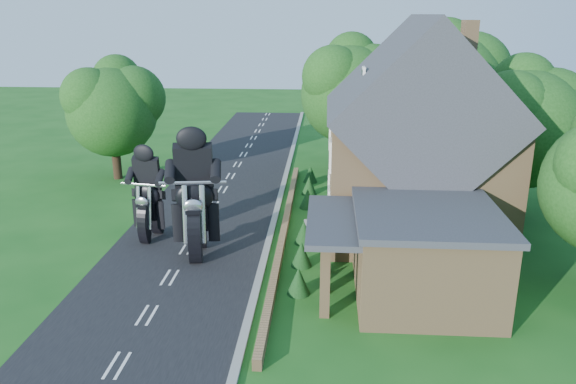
# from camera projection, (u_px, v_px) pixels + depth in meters

# --- Properties ---
(ground) EXTENTS (120.00, 120.00, 0.00)m
(ground) POSITION_uv_depth(u_px,v_px,m) (170.00, 278.00, 22.83)
(ground) COLOR #174E15
(ground) RESTS_ON ground
(road) EXTENTS (7.00, 80.00, 0.02)m
(road) POSITION_uv_depth(u_px,v_px,m) (170.00, 278.00, 22.83)
(road) COLOR black
(road) RESTS_ON ground
(kerb) EXTENTS (0.30, 80.00, 0.12)m
(kerb) POSITION_uv_depth(u_px,v_px,m) (259.00, 279.00, 22.57)
(kerb) COLOR gray
(kerb) RESTS_ON ground
(garden_wall) EXTENTS (0.30, 22.00, 0.40)m
(garden_wall) POSITION_uv_depth(u_px,v_px,m) (284.00, 231.00, 27.24)
(garden_wall) COLOR #9A774E
(garden_wall) RESTS_ON ground
(house) EXTENTS (9.54, 8.64, 10.24)m
(house) POSITION_uv_depth(u_px,v_px,m) (416.00, 145.00, 26.54)
(house) COLOR #9A774E
(house) RESTS_ON ground
(annex) EXTENTS (7.05, 5.94, 3.44)m
(annex) POSITION_uv_depth(u_px,v_px,m) (421.00, 253.00, 20.89)
(annex) COLOR #9A774E
(annex) RESTS_ON ground
(tree_house_right) EXTENTS (6.51, 6.00, 8.40)m
(tree_house_right) POSITION_uv_depth(u_px,v_px,m) (532.00, 119.00, 28.37)
(tree_house_right) COLOR black
(tree_house_right) RESTS_ON ground
(tree_behind_house) EXTENTS (7.81, 7.20, 10.08)m
(tree_behind_house) POSITION_uv_depth(u_px,v_px,m) (453.00, 81.00, 35.37)
(tree_behind_house) COLOR black
(tree_behind_house) RESTS_ON ground
(tree_behind_left) EXTENTS (6.94, 6.40, 9.16)m
(tree_behind_left) POSITION_uv_depth(u_px,v_px,m) (356.00, 86.00, 36.84)
(tree_behind_left) COLOR black
(tree_behind_left) RESTS_ON ground
(tree_far_road) EXTENTS (6.08, 5.60, 7.84)m
(tree_far_road) POSITION_uv_depth(u_px,v_px,m) (118.00, 104.00, 35.22)
(tree_far_road) COLOR black
(tree_far_road) RESTS_ON ground
(shrub_a) EXTENTS (0.90, 0.90, 1.10)m
(shrub_a) POSITION_uv_depth(u_px,v_px,m) (298.00, 281.00, 21.37)
(shrub_a) COLOR black
(shrub_a) RESTS_ON ground
(shrub_b) EXTENTS (0.90, 0.90, 1.10)m
(shrub_b) POSITION_uv_depth(u_px,v_px,m) (301.00, 254.00, 23.74)
(shrub_b) COLOR black
(shrub_b) RESTS_ON ground
(shrub_c) EXTENTS (0.90, 0.90, 1.10)m
(shrub_c) POSITION_uv_depth(u_px,v_px,m) (304.00, 232.00, 26.12)
(shrub_c) COLOR black
(shrub_c) RESTS_ON ground
(shrub_d) EXTENTS (0.90, 0.90, 1.10)m
(shrub_d) POSITION_uv_depth(u_px,v_px,m) (308.00, 198.00, 30.87)
(shrub_d) COLOR black
(shrub_d) RESTS_ON ground
(shrub_e) EXTENTS (0.90, 0.90, 1.10)m
(shrub_e) POSITION_uv_depth(u_px,v_px,m) (309.00, 185.00, 33.25)
(shrub_e) COLOR black
(shrub_e) RESTS_ON ground
(shrub_f) EXTENTS (0.90, 0.90, 1.10)m
(shrub_f) POSITION_uv_depth(u_px,v_px,m) (310.00, 174.00, 35.63)
(shrub_f) COLOR black
(shrub_f) RESTS_ON ground
(motorcycle_lead) EXTENTS (0.70, 1.93, 1.75)m
(motorcycle_lead) POSITION_uv_depth(u_px,v_px,m) (197.00, 238.00, 24.63)
(motorcycle_lead) COLOR black
(motorcycle_lead) RESTS_ON ground
(motorcycle_follow) EXTENTS (0.63, 1.53, 1.39)m
(motorcycle_follow) POSITION_uv_depth(u_px,v_px,m) (151.00, 225.00, 26.58)
(motorcycle_follow) COLOR black
(motorcycle_follow) RESTS_ON ground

